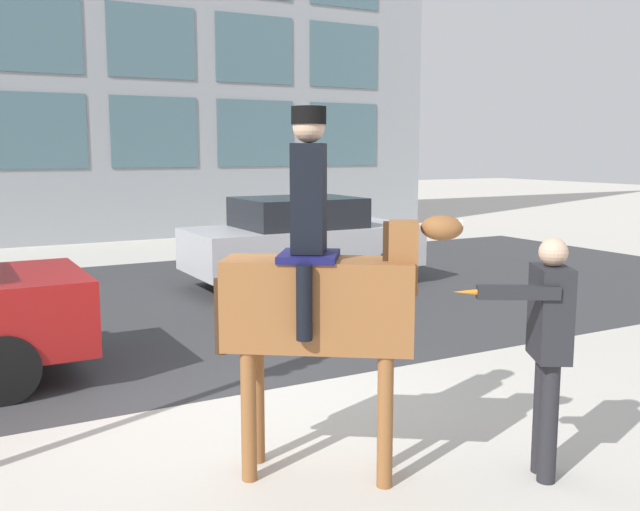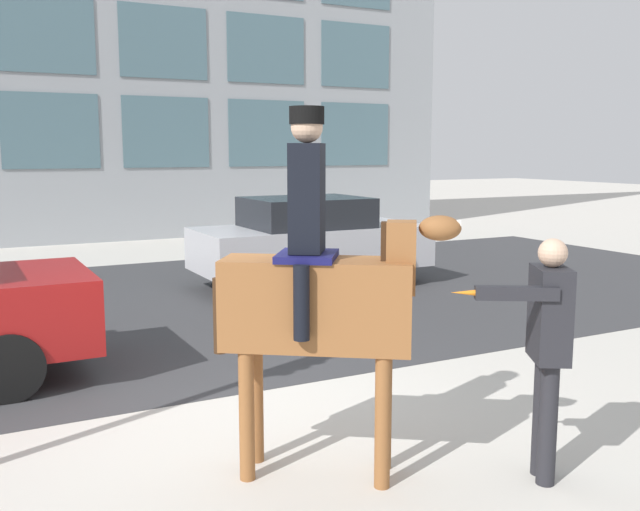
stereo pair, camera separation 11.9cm
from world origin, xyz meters
The scene contains 5 objects.
ground_plane centered at (0.00, 0.00, 0.00)m, with size 80.00×80.00×0.00m, color beige.
road_surface centered at (0.00, 4.75, 0.00)m, with size 22.67×8.50×0.01m.
mounted_horse_lead centered at (-0.03, -1.36, 1.34)m, with size 1.54×1.21×2.63m.
pedestrian_bystander centered at (1.33, -2.16, 1.02)m, with size 0.91×0.46×1.74m.
street_car_far_lane centered at (3.18, 5.18, 0.80)m, with size 3.96×1.86×1.53m.
Camera 1 is at (-2.41, -5.65, 2.34)m, focal length 40.00 mm.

